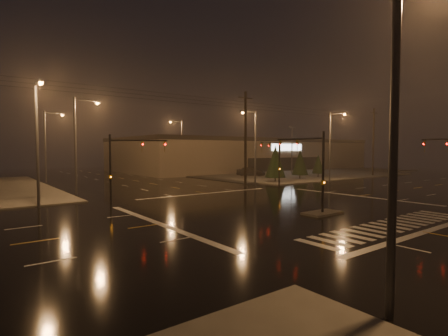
# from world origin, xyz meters

# --- Properties ---
(ground) EXTENTS (140.00, 140.00, 0.00)m
(ground) POSITION_xyz_m (0.00, 0.00, 0.00)
(ground) COLOR black
(ground) RESTS_ON ground
(sidewalk_ne) EXTENTS (36.00, 36.00, 0.12)m
(sidewalk_ne) POSITION_xyz_m (30.00, 30.00, 0.06)
(sidewalk_ne) COLOR #42403B
(sidewalk_ne) RESTS_ON ground
(median_island) EXTENTS (3.00, 1.60, 0.15)m
(median_island) POSITION_xyz_m (0.00, -4.00, 0.07)
(median_island) COLOR #42403B
(median_island) RESTS_ON ground
(crosswalk) EXTENTS (15.00, 2.60, 0.01)m
(crosswalk) POSITION_xyz_m (0.00, -9.00, 0.01)
(crosswalk) COLOR beige
(crosswalk) RESTS_ON ground
(stop_bar_near) EXTENTS (16.00, 0.50, 0.01)m
(stop_bar_near) POSITION_xyz_m (0.00, -11.00, 0.01)
(stop_bar_near) COLOR beige
(stop_bar_near) RESTS_ON ground
(stop_bar_far) EXTENTS (16.00, 0.50, 0.01)m
(stop_bar_far) POSITION_xyz_m (0.00, 11.00, 0.01)
(stop_bar_far) COLOR beige
(stop_bar_far) RESTS_ON ground
(parking_lot) EXTENTS (50.00, 24.00, 0.08)m
(parking_lot) POSITION_xyz_m (35.00, 28.00, 0.04)
(parking_lot) COLOR black
(parking_lot) RESTS_ON ground
(retail_building) EXTENTS (60.20, 28.30, 7.20)m
(retail_building) POSITION_xyz_m (35.00, 45.99, 3.84)
(retail_building) COLOR #776B55
(retail_building) RESTS_ON ground
(signal_mast_median) EXTENTS (0.25, 4.59, 6.00)m
(signal_mast_median) POSITION_xyz_m (0.00, -3.07, 3.75)
(signal_mast_median) COLOR black
(signal_mast_median) RESTS_ON ground
(signal_mast_ne) EXTENTS (4.84, 1.86, 6.00)m
(signal_mast_ne) POSITION_xyz_m (9.50, 10.14, 3.79)
(signal_mast_ne) COLOR black
(signal_mast_ne) RESTS_ON ground
(signal_mast_nw) EXTENTS (4.84, 1.86, 6.00)m
(signal_mast_nw) POSITION_xyz_m (-9.50, 10.14, 3.79)
(signal_mast_nw) COLOR black
(signal_mast_nw) RESTS_ON ground
(streetlight_0) EXTENTS (2.77, 0.32, 10.00)m
(streetlight_0) POSITION_xyz_m (-11.18, -15.00, 5.80)
(streetlight_0) COLOR #38383A
(streetlight_0) RESTS_ON ground
(streetlight_1) EXTENTS (2.77, 0.32, 10.00)m
(streetlight_1) POSITION_xyz_m (-11.18, 18.00, 5.80)
(streetlight_1) COLOR #38383A
(streetlight_1) RESTS_ON ground
(streetlight_2) EXTENTS (2.77, 0.32, 10.00)m
(streetlight_2) POSITION_xyz_m (-11.18, 34.00, 5.80)
(streetlight_2) COLOR #38383A
(streetlight_2) RESTS_ON ground
(streetlight_3) EXTENTS (2.77, 0.32, 10.00)m
(streetlight_3) POSITION_xyz_m (11.18, 16.00, 5.80)
(streetlight_3) COLOR #38383A
(streetlight_3) RESTS_ON ground
(streetlight_4) EXTENTS (2.77, 0.32, 10.00)m
(streetlight_4) POSITION_xyz_m (11.18, 36.00, 5.80)
(streetlight_4) COLOR #38383A
(streetlight_4) RESTS_ON ground
(streetlight_5) EXTENTS (0.32, 2.77, 10.00)m
(streetlight_5) POSITION_xyz_m (-16.00, 11.18, 5.80)
(streetlight_5) COLOR #38383A
(streetlight_5) RESTS_ON ground
(streetlight_6) EXTENTS (0.32, 2.77, 10.00)m
(streetlight_6) POSITION_xyz_m (22.00, 11.18, 5.80)
(streetlight_6) COLOR #38383A
(streetlight_6) RESTS_ON ground
(utility_pole_1) EXTENTS (2.20, 0.32, 12.00)m
(utility_pole_1) POSITION_xyz_m (8.00, 14.00, 6.13)
(utility_pole_1) COLOR black
(utility_pole_1) RESTS_ON ground
(utility_pole_2) EXTENTS (2.20, 0.32, 12.00)m
(utility_pole_2) POSITION_xyz_m (38.00, 14.00, 6.13)
(utility_pole_2) COLOR black
(utility_pole_2) RESTS_ON ground
(conifer_0) EXTENTS (2.94, 2.94, 5.30)m
(conifer_0) POSITION_xyz_m (15.13, 15.74, 3.00)
(conifer_0) COLOR black
(conifer_0) RESTS_ON ground
(conifer_1) EXTENTS (2.58, 2.58, 4.73)m
(conifer_1) POSITION_xyz_m (21.90, 16.99, 2.71)
(conifer_1) COLOR black
(conifer_1) RESTS_ON ground
(conifer_2) EXTENTS (2.06, 2.06, 3.92)m
(conifer_2) POSITION_xyz_m (27.00, 17.43, 2.31)
(conifer_2) COLOR black
(conifer_2) RESTS_ON ground
(car_parked) EXTENTS (4.56, 5.31, 1.72)m
(car_parked) POSITION_xyz_m (19.92, 26.43, 0.86)
(car_parked) COLOR black
(car_parked) RESTS_ON ground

